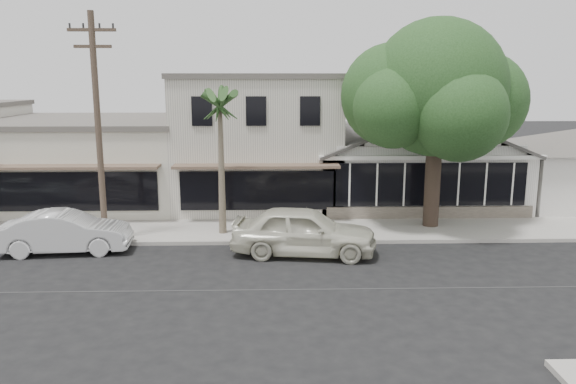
{
  "coord_description": "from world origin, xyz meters",
  "views": [
    {
      "loc": [
        -2.27,
        -16.66,
        6.53
      ],
      "look_at": [
        -1.65,
        6.0,
        1.92
      ],
      "focal_mm": 35.0,
      "sensor_mm": 36.0,
      "label": 1
    }
  ],
  "objects_px": {
    "car_1": "(66,232)",
    "shade_tree": "(434,92)",
    "car_0": "(304,231)",
    "utility_pole": "(98,124)"
  },
  "relations": [
    {
      "from": "car_1",
      "to": "shade_tree",
      "type": "height_order",
      "value": "shade_tree"
    },
    {
      "from": "car_0",
      "to": "shade_tree",
      "type": "xyz_separation_m",
      "value": [
        5.73,
        3.82,
        5.04
      ]
    },
    {
      "from": "shade_tree",
      "to": "utility_pole",
      "type": "bearing_deg",
      "value": -170.73
    },
    {
      "from": "utility_pole",
      "to": "shade_tree",
      "type": "xyz_separation_m",
      "value": [
        13.61,
        2.22,
        1.17
      ]
    },
    {
      "from": "car_1",
      "to": "shade_tree",
      "type": "xyz_separation_m",
      "value": [
        14.78,
        3.28,
        5.17
      ]
    },
    {
      "from": "car_0",
      "to": "car_1",
      "type": "bearing_deg",
      "value": 94.28
    },
    {
      "from": "utility_pole",
      "to": "car_1",
      "type": "relative_size",
      "value": 1.87
    },
    {
      "from": "utility_pole",
      "to": "shade_tree",
      "type": "bearing_deg",
      "value": 9.27
    },
    {
      "from": "shade_tree",
      "to": "car_1",
      "type": "bearing_deg",
      "value": -167.49
    },
    {
      "from": "utility_pole",
      "to": "shade_tree",
      "type": "distance_m",
      "value": 13.84
    }
  ]
}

